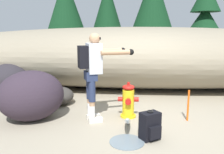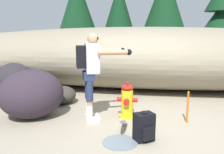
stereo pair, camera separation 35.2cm
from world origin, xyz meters
name	(u,v)px [view 1 (the left image)]	position (x,y,z in m)	size (l,w,h in m)	color
ground_plane	(136,123)	(0.00, 0.00, -0.02)	(56.00, 56.00, 0.04)	gray
dirt_embankment	(135,57)	(0.00, 3.01, 0.92)	(15.49, 3.20, 1.83)	gray
fire_hydrant	(128,101)	(-0.15, 0.27, 0.32)	(0.41, 0.36, 0.71)	gold
hydrant_water_jet	(127,126)	(-0.15, -0.50, 0.12)	(0.54, 1.25, 0.50)	silver
utility_worker	(94,66)	(-0.79, 0.01, 1.05)	(1.04, 0.73, 1.66)	beige
spare_backpack	(150,126)	(0.21, -0.71, 0.22)	(0.36, 0.36, 0.47)	black
boulder_large	(30,90)	(-2.44, 0.87, 0.36)	(1.05, 0.98, 0.72)	#283427
boulder_mid	(31,96)	(-2.00, -0.05, 0.48)	(1.24, 0.99, 0.96)	#2F2530
boulder_small	(10,80)	(-3.29, 1.61, 0.43)	(1.11, 1.15, 0.87)	#28252A
boulder_outlier	(58,96)	(-1.79, 0.98, 0.21)	(0.70, 0.73, 0.41)	#33312D
pine_tree_right	(205,17)	(4.30, 10.88, 2.58)	(2.71, 2.71, 4.68)	#47331E
survey_stake	(188,106)	(0.99, 0.15, 0.30)	(0.04, 0.04, 0.60)	#E55914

